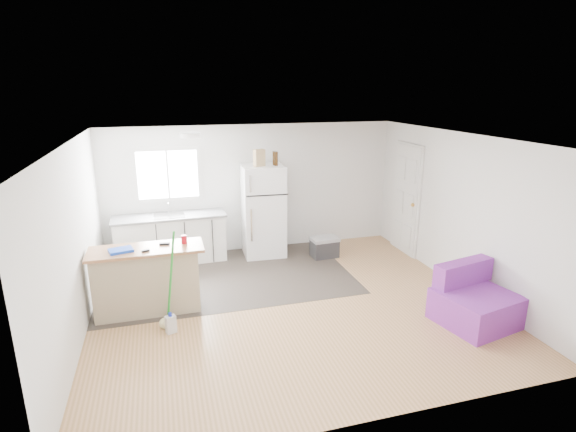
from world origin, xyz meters
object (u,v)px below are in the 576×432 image
object	(u,v)px
refrigerator	(263,211)
cooler	(324,247)
purple_seat	(474,302)
bottle_left	(276,159)
mop	(166,310)
cleaner_jug	(171,324)
red_cup	(184,239)
blue_tray	(121,250)
bottle_right	(275,158)
peninsula	(147,280)
cardboard_box	(259,158)
kitchen_cabinets	(171,238)

from	to	relation	value
refrigerator	cooler	xyz separation A→B (m)	(1.05, -0.47, -0.65)
refrigerator	purple_seat	distance (m)	3.95
bottle_left	purple_seat	bearing A→B (deg)	-58.88
purple_seat	bottle_left	distance (m)	4.00
mop	bottle_left	distance (m)	3.38
cleaner_jug	red_cup	bearing A→B (deg)	50.27
refrigerator	red_cup	bearing A→B (deg)	-129.10
refrigerator	bottle_left	xyz separation A→B (m)	(0.22, -0.11, 0.97)
refrigerator	blue_tray	world-z (taller)	refrigerator
cleaner_jug	bottle_left	bearing A→B (deg)	29.21
red_cup	bottle_right	distance (m)	2.55
purple_seat	bottle_left	world-z (taller)	bottle_left
bottle_right	peninsula	bearing A→B (deg)	-142.91
cooler	cleaner_jug	world-z (taller)	cooler
blue_tray	cardboard_box	xyz separation A→B (m)	(2.29, 1.73, 0.89)
peninsula	refrigerator	size ratio (longest dim) A/B	0.90
cardboard_box	bottle_right	size ratio (longest dim) A/B	1.20
refrigerator	bottle_right	xyz separation A→B (m)	(0.21, -0.04, 0.97)
refrigerator	red_cup	world-z (taller)	refrigerator
purple_seat	refrigerator	bearing A→B (deg)	111.34
cooler	cardboard_box	bearing A→B (deg)	156.52
refrigerator	mop	xyz separation A→B (m)	(-1.84, -2.27, -0.62)
cooler	red_cup	world-z (taller)	red_cup
kitchen_cabinets	mop	bearing A→B (deg)	-95.60
blue_tray	bottle_left	xyz separation A→B (m)	(2.59, 1.70, 0.86)
purple_seat	bottle_right	world-z (taller)	bottle_right
refrigerator	bottle_right	world-z (taller)	bottle_right
cleaner_jug	bottle_left	xyz separation A→B (m)	(2.02, 2.35, 1.70)
bottle_right	mop	bearing A→B (deg)	-132.56
blue_tray	purple_seat	bearing A→B (deg)	-18.01
red_cup	bottle_left	world-z (taller)	bottle_left
cooler	refrigerator	bearing A→B (deg)	151.36
kitchen_cabinets	red_cup	world-z (taller)	kitchen_cabinets
red_cup	cardboard_box	distance (m)	2.34
mop	cardboard_box	xyz separation A→B (m)	(1.76, 2.19, 1.62)
kitchen_cabinets	purple_seat	distance (m)	5.08
kitchen_cabinets	blue_tray	distance (m)	2.06
peninsula	mop	bearing A→B (deg)	-65.52
red_cup	blue_tray	size ratio (longest dim) A/B	0.40
bottle_right	bottle_left	bearing A→B (deg)	-83.36
cleaner_jug	cardboard_box	bearing A→B (deg)	34.00
purple_seat	blue_tray	world-z (taller)	blue_tray
blue_tray	bottle_right	xyz separation A→B (m)	(2.58, 1.77, 0.86)
blue_tray	peninsula	bearing A→B (deg)	9.05
kitchen_cabinets	cardboard_box	bearing A→B (deg)	-7.20
bottle_right	cleaner_jug	bearing A→B (deg)	-129.72
cooler	bottle_right	size ratio (longest dim) A/B	2.10
kitchen_cabinets	cooler	distance (m)	2.80
cleaner_jug	bottle_right	distance (m)	3.58
kitchen_cabinets	cleaner_jug	world-z (taller)	kitchen_cabinets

